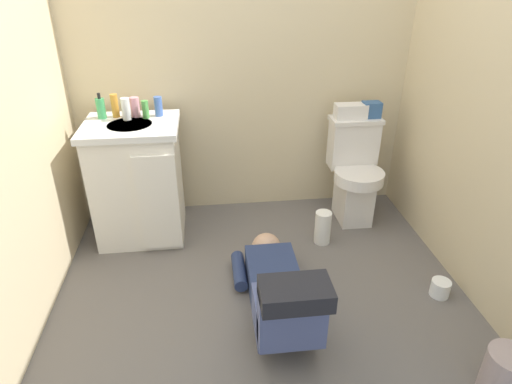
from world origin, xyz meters
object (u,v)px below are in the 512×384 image
object	(u,v)px
faucet	(132,109)
paper_towel_roll	(323,227)
bottle_amber	(115,106)
bottle_white	(126,109)
bottle_blue	(158,106)
soap_dispenser	(101,108)
vanity_cabinet	(138,180)
trash_can	(505,376)
toilet	(354,172)
bottle_green	(145,109)
bottle_pink	(135,107)
toiletry_bag	(371,110)
toilet_paper_roll	(440,288)
tissue_box	(351,111)
person_plumber	(279,291)

from	to	relation	value
faucet	paper_towel_roll	bearing A→B (deg)	-18.45
bottle_amber	bottle_white	world-z (taller)	bottle_amber
bottle_blue	paper_towel_roll	bearing A→B (deg)	-20.74
paper_towel_roll	soap_dispenser	bearing A→B (deg)	164.63
vanity_cabinet	trash_can	size ratio (longest dim) A/B	3.24
toilet	faucet	bearing A→B (deg)	176.59
vanity_cabinet	bottle_blue	xyz separation A→B (m)	(0.17, 0.14, 0.47)
bottle_white	bottle_green	xyz separation A→B (m)	(0.12, 0.01, -0.01)
bottle_pink	trash_can	bearing A→B (deg)	-44.67
bottle_green	trash_can	distance (m)	2.42
toilet	trash_can	size ratio (longest dim) A/B	2.96
vanity_cabinet	toiletry_bag	size ratio (longest dim) A/B	6.61
faucet	bottle_amber	bearing A→B (deg)	-179.89
paper_towel_roll	toilet_paper_roll	size ratio (longest dim) A/B	2.14
faucet	toiletry_bag	size ratio (longest dim) A/B	0.81
toiletry_bag	paper_towel_roll	size ratio (longest dim) A/B	0.53
tissue_box	toiletry_bag	world-z (taller)	toiletry_bag
bottle_white	bottle_blue	distance (m)	0.21
bottle_amber	bottle_white	size ratio (longest dim) A/B	1.06
tissue_box	bottle_white	size ratio (longest dim) A/B	1.56
bottle_green	toilet_paper_roll	bearing A→B (deg)	-30.03
bottle_white	paper_towel_roll	size ratio (longest dim) A/B	0.60
toilet	bottle_green	xyz separation A→B (m)	(-1.44, 0.04, 0.51)
vanity_cabinet	faucet	distance (m)	0.47
bottle_white	toiletry_bag	bearing A→B (deg)	2.18
person_plumber	soap_dispenser	bearing A→B (deg)	133.49
bottle_green	bottle_amber	bearing A→B (deg)	165.98
toilet	tissue_box	distance (m)	0.44
faucet	tissue_box	distance (m)	1.49
toiletry_bag	bottle_amber	xyz separation A→B (m)	(-1.74, 0.00, 0.09)
trash_can	faucet	bearing A→B (deg)	135.59
person_plumber	trash_can	bearing A→B (deg)	-33.75
tissue_box	person_plumber	bearing A→B (deg)	-121.91
bottle_pink	bottle_blue	size ratio (longest dim) A/B	1.01
soap_dispenser	faucet	bearing A→B (deg)	6.01
toiletry_bag	bottle_blue	size ratio (longest dim) A/B	0.97
vanity_cabinet	toiletry_bag	bearing A→B (deg)	5.08
faucet	soap_dispenser	bearing A→B (deg)	-173.99
bottle_blue	bottle_pink	bearing A→B (deg)	179.27
faucet	bottle_pink	world-z (taller)	bottle_pink
toilet_paper_roll	bottle_green	bearing A→B (deg)	149.97
bottle_pink	bottle_blue	distance (m)	0.15
trash_can	toiletry_bag	bearing A→B (deg)	92.75
bottle_green	toiletry_bag	bearing A→B (deg)	1.81
bottle_pink	person_plumber	bearing A→B (deg)	-53.55
bottle_pink	toilet_paper_roll	distance (m)	2.19
faucet	tissue_box	xyz separation A→B (m)	(1.49, -0.00, -0.07)
soap_dispenser	bottle_green	distance (m)	0.29
tissue_box	bottle_white	xyz separation A→B (m)	(-1.51, -0.06, 0.09)
toilet	paper_towel_roll	bearing A→B (deg)	-133.20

